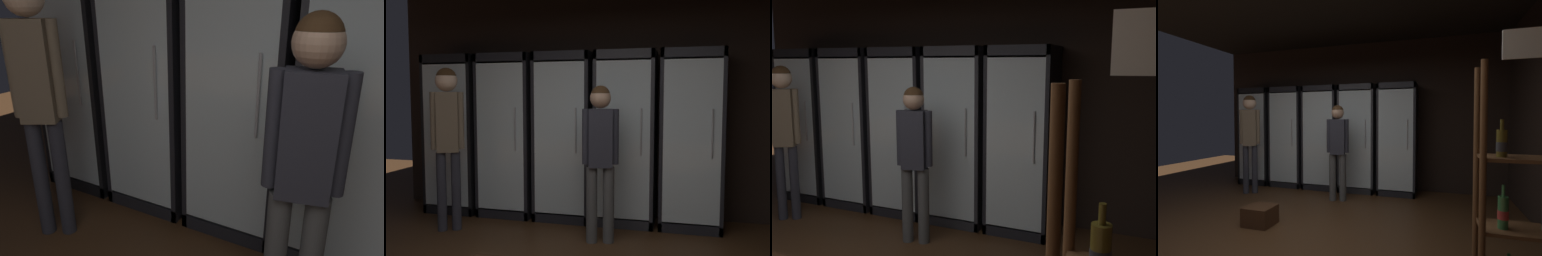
{
  "view_description": "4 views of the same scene",
  "coord_description": "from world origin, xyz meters",
  "views": [
    {
      "loc": [
        -2.08,
        0.8,
        1.41
      ],
      "look_at": [
        -0.47,
        2.32,
        1.25
      ],
      "focal_mm": 36.37,
      "sensor_mm": 36.0,
      "label": 1
    },
    {
      "loc": [
        -0.16,
        -0.7,
        1.55
      ],
      "look_at": [
        0.03,
        2.64,
        0.77
      ],
      "focal_mm": 39.54,
      "sensor_mm": 36.0,
      "label": 2
    },
    {
      "loc": [
        1.24,
        -1.07,
        1.63
      ],
      "look_at": [
        -0.52,
        2.62,
        0.99
      ],
      "focal_mm": 36.1,
      "sensor_mm": 36.0,
      "label": 3
    },
    {
      "loc": [
        -0.02,
        0.56,
        1.31
      ],
      "look_at": [
        -0.11,
        2.53,
        1.29
      ],
      "focal_mm": 26.93,
      "sensor_mm": 36.0,
      "label": 4
    }
  ],
  "objects": [
    {
      "name": "wall_back",
      "position": [
        0.0,
        3.03,
        1.4
      ],
      "size": [
        6.0,
        0.06,
        2.8
      ],
      "primitive_type": "cube",
      "color": "black",
      "rests_on": "ground"
    },
    {
      "name": "cooler_left",
      "position": [
        -1.25,
        2.72,
        0.96
      ],
      "size": [
        0.69,
        0.64,
        1.96
      ],
      "color": "#2B2B30",
      "rests_on": "ground"
    },
    {
      "name": "cooler_center",
      "position": [
        -0.54,
        2.72,
        0.95
      ],
      "size": [
        0.69,
        0.64,
        1.96
      ],
      "color": "black",
      "rests_on": "ground"
    },
    {
      "name": "cooler_right",
      "position": [
        0.18,
        2.72,
        0.96
      ],
      "size": [
        0.69,
        0.64,
        1.96
      ],
      "color": "black",
      "rests_on": "ground"
    },
    {
      "name": "cooler_far_right",
      "position": [
        0.9,
        2.72,
        0.96
      ],
      "size": [
        0.69,
        0.64,
        1.96
      ],
      "color": "#2B2B30",
      "rests_on": "ground"
    },
    {
      "name": "shopper_near",
      "position": [
        -0.82,
        1.84,
        0.99
      ],
      "size": [
        0.32,
        0.21,
        1.57
      ],
      "color": "#72604C",
      "rests_on": "ground"
    },
    {
      "name": "shopper_far",
      "position": [
        0.36,
        1.82,
        1.09
      ],
      "size": [
        0.28,
        0.22,
        1.67
      ],
      "color": "#4C4C4C",
      "rests_on": "ground"
    }
  ]
}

